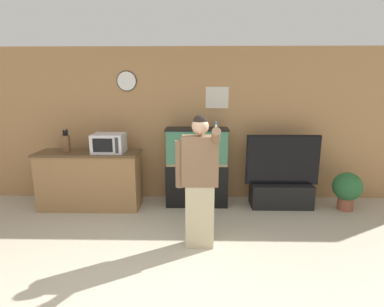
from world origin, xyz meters
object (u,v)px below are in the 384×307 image
(person_standing, at_px, (199,180))
(tv_on_stand, at_px, (281,186))
(knife_block, at_px, (66,143))
(counter_island, at_px, (90,180))
(microwave, at_px, (109,143))
(aquarium_on_stand, at_px, (197,167))
(potted_plant, at_px, (347,188))

(person_standing, bearing_deg, tv_on_stand, 43.39)
(knife_block, height_order, person_standing, person_standing)
(counter_island, bearing_deg, knife_block, 177.25)
(microwave, distance_m, aquarium_on_stand, 1.47)
(knife_block, relative_size, potted_plant, 0.58)
(knife_block, distance_m, potted_plant, 4.56)
(knife_block, xyz_separation_m, person_standing, (2.12, -1.21, -0.22))
(counter_island, bearing_deg, tv_on_stand, 1.68)
(counter_island, bearing_deg, potted_plant, -0.37)
(microwave, bearing_deg, counter_island, 176.86)
(counter_island, relative_size, knife_block, 4.53)
(aquarium_on_stand, distance_m, tv_on_stand, 1.43)
(microwave, height_order, aquarium_on_stand, aquarium_on_stand)
(knife_block, height_order, potted_plant, knife_block)
(counter_island, height_order, microwave, microwave)
(microwave, bearing_deg, person_standing, -39.65)
(counter_island, xyz_separation_m, potted_plant, (4.15, -0.03, -0.11))
(counter_island, distance_m, knife_block, 0.70)
(knife_block, xyz_separation_m, tv_on_stand, (3.48, 0.08, -0.73))
(person_standing, bearing_deg, aquarium_on_stand, 91.36)
(knife_block, distance_m, tv_on_stand, 3.56)
(microwave, xyz_separation_m, knife_block, (-0.70, 0.04, -0.01))
(aquarium_on_stand, relative_size, tv_on_stand, 1.08)
(knife_block, bearing_deg, aquarium_on_stand, 4.02)
(microwave, bearing_deg, tv_on_stand, 2.28)
(counter_island, distance_m, aquarium_on_stand, 1.75)
(knife_block, bearing_deg, tv_on_stand, 1.24)
(microwave, distance_m, person_standing, 1.86)
(person_standing, relative_size, potted_plant, 2.66)
(aquarium_on_stand, xyz_separation_m, tv_on_stand, (1.40, -0.07, -0.30))
(tv_on_stand, bearing_deg, aquarium_on_stand, 177.06)
(knife_block, distance_m, person_standing, 2.45)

